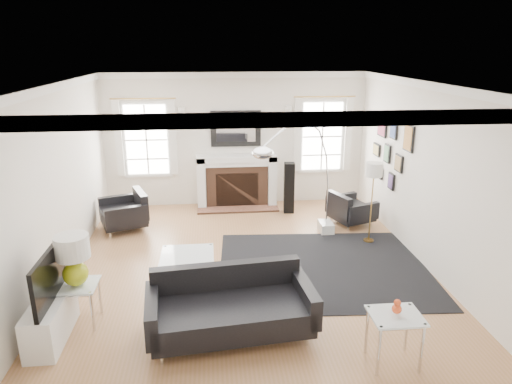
{
  "coord_description": "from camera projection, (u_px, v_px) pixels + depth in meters",
  "views": [
    {
      "loc": [
        -0.52,
        -6.52,
        3.29
      ],
      "look_at": [
        0.16,
        0.3,
        1.1
      ],
      "focal_mm": 32.0,
      "sensor_mm": 36.0,
      "label": 1
    }
  ],
  "objects": [
    {
      "name": "arc_floor_lamp",
      "position": [
        298.0,
        178.0,
        7.51
      ],
      "size": [
        1.6,
        1.48,
        2.26
      ],
      "color": "silver",
      "rests_on": "floor"
    },
    {
      "name": "ceiling",
      "position": [
        247.0,
        83.0,
        6.38
      ],
      "size": [
        5.5,
        6.0,
        0.02
      ],
      "primitive_type": "cube",
      "color": "white",
      "rests_on": "back_wall"
    },
    {
      "name": "right_wall",
      "position": [
        424.0,
        174.0,
        7.07
      ],
      "size": [
        0.04,
        6.0,
        2.8
      ],
      "primitive_type": "cube",
      "color": "silver",
      "rests_on": "floor"
    },
    {
      "name": "fireplace",
      "position": [
        237.0,
        182.0,
        9.72
      ],
      "size": [
        1.7,
        0.69,
        1.11
      ],
      "color": "white",
      "rests_on": "floor"
    },
    {
      "name": "armchair_left",
      "position": [
        126.0,
        212.0,
        8.53
      ],
      "size": [
        1.02,
        1.08,
        0.59
      ],
      "color": "black",
      "rests_on": "floor"
    },
    {
      "name": "side_table_left",
      "position": [
        78.0,
        292.0,
        5.57
      ],
      "size": [
        0.48,
        0.48,
        0.53
      ],
      "color": "silver",
      "rests_on": "floor"
    },
    {
      "name": "front_wall",
      "position": [
        276.0,
        274.0,
        3.97
      ],
      "size": [
        5.5,
        0.04,
        2.8
      ],
      "primitive_type": "cube",
      "color": "silver",
      "rests_on": "floor"
    },
    {
      "name": "floor",
      "position": [
        248.0,
        264.0,
        7.24
      ],
      "size": [
        6.0,
        6.0,
        0.0
      ],
      "primitive_type": "plane",
      "color": "#9D6D42",
      "rests_on": "ground"
    },
    {
      "name": "nesting_table",
      "position": [
        395.0,
        325.0,
        4.83
      ],
      "size": [
        0.54,
        0.45,
        0.6
      ],
      "color": "silver",
      "rests_on": "floor"
    },
    {
      "name": "stick_floor_lamp",
      "position": [
        374.0,
        174.0,
        7.7
      ],
      "size": [
        0.29,
        0.29,
        1.43
      ],
      "color": "#B88A3F",
      "rests_on": "floor"
    },
    {
      "name": "back_wall",
      "position": [
        236.0,
        140.0,
        9.65
      ],
      "size": [
        5.5,
        0.04,
        2.8
      ],
      "primitive_type": "cube",
      "color": "silver",
      "rests_on": "floor"
    },
    {
      "name": "gourd_lamp",
      "position": [
        73.0,
        257.0,
        5.43
      ],
      "size": [
        0.4,
        0.4,
        0.64
      ],
      "color": "#A9B716",
      "rests_on": "side_table_left"
    },
    {
      "name": "tv_unit",
      "position": [
        51.0,
        314.0,
        5.29
      ],
      "size": [
        0.35,
        1.0,
        1.09
      ],
      "color": "white",
      "rests_on": "floor"
    },
    {
      "name": "orange_vase",
      "position": [
        397.0,
        307.0,
        4.77
      ],
      "size": [
        0.1,
        0.1,
        0.17
      ],
      "color": "#DC461C",
      "rests_on": "nesting_table"
    },
    {
      "name": "window_right",
      "position": [
        322.0,
        136.0,
        9.76
      ],
      "size": [
        1.24,
        0.15,
        1.62
      ],
      "color": "white",
      "rests_on": "back_wall"
    },
    {
      "name": "crown_molding",
      "position": [
        247.0,
        88.0,
        6.4
      ],
      "size": [
        5.5,
        6.0,
        0.12
      ],
      "primitive_type": "cube",
      "color": "white",
      "rests_on": "back_wall"
    },
    {
      "name": "speaker_tower",
      "position": [
        289.0,
        188.0,
        9.34
      ],
      "size": [
        0.23,
        0.23,
        1.05
      ],
      "primitive_type": "cube",
      "rotation": [
        0.0,
        0.0,
        -0.09
      ],
      "color": "black",
      "rests_on": "floor"
    },
    {
      "name": "armchair_right",
      "position": [
        349.0,
        210.0,
        8.76
      ],
      "size": [
        0.92,
        0.98,
        0.53
      ],
      "color": "black",
      "rests_on": "floor"
    },
    {
      "name": "left_wall",
      "position": [
        57.0,
        184.0,
        6.55
      ],
      "size": [
        0.04,
        6.0,
        2.8
      ],
      "primitive_type": "cube",
      "color": "silver",
      "rests_on": "floor"
    },
    {
      "name": "window_left",
      "position": [
        147.0,
        139.0,
        9.41
      ],
      "size": [
        1.24,
        0.15,
        1.62
      ],
      "color": "white",
      "rests_on": "back_wall"
    },
    {
      "name": "sofa",
      "position": [
        230.0,
        307.0,
        5.4
      ],
      "size": [
        2.02,
        1.08,
        0.63
      ],
      "color": "black",
      "rests_on": "floor"
    },
    {
      "name": "area_rug",
      "position": [
        323.0,
        268.0,
        7.1
      ],
      "size": [
        3.36,
        2.86,
        0.01
      ],
      "primitive_type": "cube",
      "rotation": [
        0.0,
        0.0,
        -0.06
      ],
      "color": "black",
      "rests_on": "floor"
    },
    {
      "name": "gallery_wall",
      "position": [
        391.0,
        148.0,
        8.25
      ],
      "size": [
        0.04,
        1.73,
        1.29
      ],
      "color": "black",
      "rests_on": "right_wall"
    },
    {
      "name": "mantel_mirror",
      "position": [
        236.0,
        129.0,
        9.53
      ],
      "size": [
        1.05,
        0.07,
        0.75
      ],
      "color": "black",
      "rests_on": "back_wall"
    },
    {
      "name": "coffee_table",
      "position": [
        187.0,
        257.0,
        6.75
      ],
      "size": [
        0.78,
        0.78,
        0.35
      ],
      "color": "silver",
      "rests_on": "floor"
    }
  ]
}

